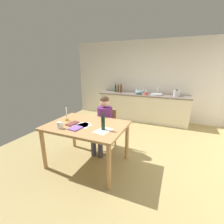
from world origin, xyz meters
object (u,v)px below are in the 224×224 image
(mixing_bowl, at_px, (139,92))
(stovetop_kettle, at_px, (176,93))
(bottle_vinegar, at_px, (118,89))
(wine_glass_back_left, at_px, (140,90))
(chair_at_table, at_px, (107,127))
(candlestick, at_px, (67,117))
(person_seated, at_px, (104,120))
(wine_glass_back_right, at_px, (137,90))
(bottle_wine_red, at_px, (121,89))
(wine_glass_near_sink, at_px, (146,90))
(book_magazine, at_px, (75,128))
(wine_glass_by_kettle, at_px, (143,90))
(coffee_mug, at_px, (60,125))
(teacup_on_counter, at_px, (146,94))
(sink_unit, at_px, (157,94))
(wine_bottle_on_table, at_px, (103,123))
(bottle_oil, at_px, (116,88))
(book_cookery, at_px, (72,123))
(dining_table, at_px, (87,130))

(mixing_bowl, xyz_separation_m, stovetop_kettle, (1.15, 0.03, 0.04))
(bottle_vinegar, distance_m, wine_glass_back_left, 0.74)
(chair_at_table, distance_m, mixing_bowl, 2.15)
(candlestick, distance_m, wine_glass_back_left, 3.06)
(person_seated, bearing_deg, wine_glass_back_right, 87.96)
(bottle_wine_red, distance_m, mixing_bowl, 0.64)
(mixing_bowl, bearing_deg, wine_glass_near_sink, 41.68)
(book_magazine, relative_size, wine_glass_by_kettle, 1.31)
(wine_glass_by_kettle, relative_size, wine_glass_back_right, 1.00)
(coffee_mug, height_order, candlestick, candlestick)
(teacup_on_counter, bearing_deg, book_magazine, -101.15)
(book_magazine, distance_m, wine_glass_back_right, 3.26)
(candlestick, relative_size, bottle_vinegar, 0.91)
(bottle_vinegar, relative_size, teacup_on_counter, 2.27)
(coffee_mug, distance_m, wine_glass_back_left, 3.38)
(person_seated, distance_m, stovetop_kettle, 2.66)
(bottle_wine_red, bearing_deg, coffee_mug, -88.83)
(sink_unit, distance_m, bottle_wine_red, 1.22)
(stovetop_kettle, bearing_deg, bottle_vinegar, 179.57)
(person_seated, height_order, book_magazine, person_seated)
(wine_bottle_on_table, distance_m, wine_glass_near_sink, 3.10)
(coffee_mug, xyz_separation_m, candlestick, (-0.14, 0.36, 0.02))
(wine_glass_back_right, bearing_deg, bottle_oil, -173.61)
(bottle_oil, bearing_deg, wine_glass_near_sink, 4.46)
(person_seated, bearing_deg, book_magazine, -97.71)
(bottle_vinegar, distance_m, wine_glass_back_right, 0.64)
(coffee_mug, relative_size, candlestick, 0.48)
(stovetop_kettle, distance_m, wine_glass_by_kettle, 1.07)
(candlestick, height_order, book_cookery, candlestick)
(book_cookery, relative_size, stovetop_kettle, 1.07)
(coffee_mug, height_order, wine_bottle_on_table, wine_bottle_on_table)
(wine_bottle_on_table, distance_m, wine_glass_back_left, 3.10)
(coffee_mug, relative_size, bottle_vinegar, 0.44)
(chair_at_table, distance_m, wine_bottle_on_table, 0.99)
(book_magazine, height_order, stovetop_kettle, stovetop_kettle)
(bottle_vinegar, relative_size, stovetop_kettle, 1.29)
(wine_bottle_on_table, height_order, bottle_wine_red, bottle_wine_red)
(sink_unit, distance_m, wine_glass_back_left, 0.61)
(sink_unit, xyz_separation_m, bottle_wine_red, (-1.21, 0.01, 0.11))
(dining_table, bearing_deg, stovetop_kettle, 63.76)
(dining_table, xyz_separation_m, wine_glass_back_left, (0.24, 3.01, 0.33))
(teacup_on_counter, bearing_deg, bottle_oil, 169.06)
(person_seated, height_order, bottle_wine_red, bottle_wine_red)
(book_cookery, relative_size, teacup_on_counter, 1.87)
(stovetop_kettle, distance_m, wine_glass_back_right, 1.28)
(mixing_bowl, bearing_deg, book_magazine, -95.94)
(dining_table, distance_m, sink_unit, 2.99)
(coffee_mug, xyz_separation_m, bottle_oil, (-0.29, 3.25, 0.18))
(sink_unit, bearing_deg, mixing_bowl, -176.69)
(book_magazine, distance_m, mixing_bowl, 3.09)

